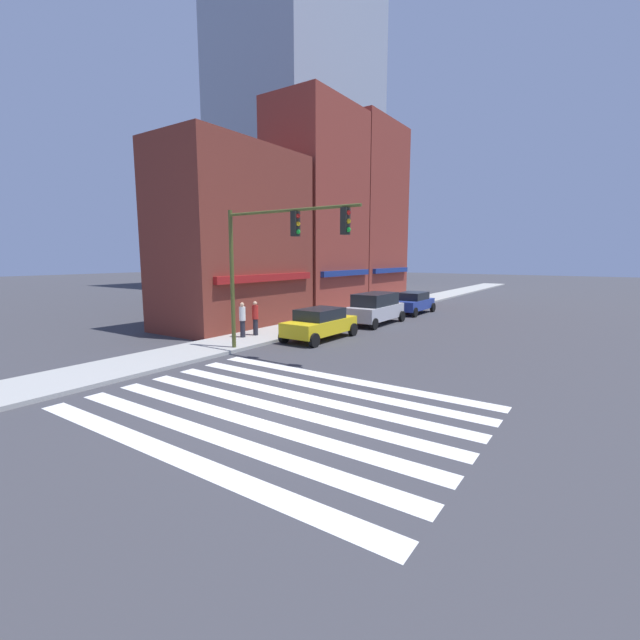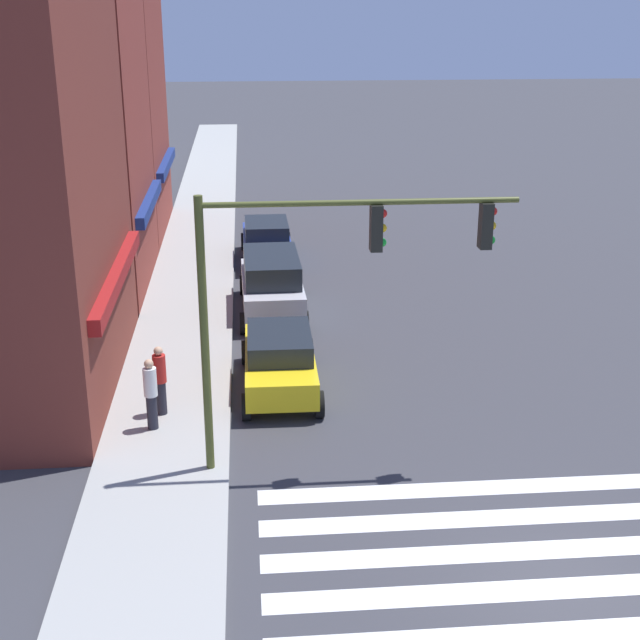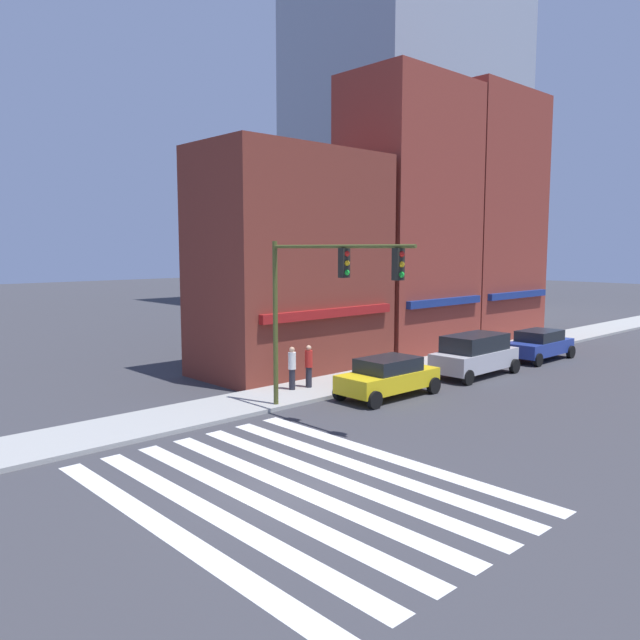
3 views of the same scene
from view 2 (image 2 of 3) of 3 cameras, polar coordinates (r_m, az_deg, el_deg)
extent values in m
plane|color=#38383D|center=(16.99, 15.55, -16.20)|extent=(200.00, 200.00, 0.00)
cube|color=#9E9E99|center=(16.17, -11.61, -17.59)|extent=(120.00, 3.00, 0.15)
cube|color=silver|center=(16.13, 16.99, -18.54)|extent=(0.59, 10.80, 0.01)
cube|color=silver|center=(16.98, 15.55, -16.19)|extent=(0.59, 10.80, 0.01)
cube|color=silver|center=(17.87, 14.28, -14.06)|extent=(0.59, 10.80, 0.01)
cube|color=silver|center=(18.78, 13.15, -12.13)|extent=(0.59, 10.80, 0.01)
cube|color=silver|center=(19.72, 12.15, -10.38)|extent=(0.59, 10.80, 0.01)
cube|color=maroon|center=(23.70, -19.67, 7.69)|extent=(9.26, 5.00, 10.48)
cube|color=maroon|center=(23.72, -12.84, 2.77)|extent=(7.87, 0.30, 0.40)
cube|color=maroon|center=(31.84, -16.34, 15.27)|extent=(7.48, 5.00, 15.24)
cube|color=navy|center=(32.10, -10.86, 7.38)|extent=(6.35, 0.30, 0.40)
cube|color=maroon|center=(39.39, -14.25, 16.61)|extent=(7.66, 5.00, 15.76)
cube|color=navy|center=(39.62, -9.81, 9.81)|extent=(6.51, 0.30, 0.40)
cylinder|color=#474C1E|center=(18.61, -7.39, -1.42)|extent=(0.18, 0.18, 6.17)
cylinder|color=#474C1E|center=(17.89, 2.62, 7.52)|extent=(0.12, 6.43, 0.12)
cube|color=black|center=(18.05, 3.61, 5.91)|extent=(0.32, 0.24, 0.95)
sphere|color=red|center=(18.00, 4.05, 6.82)|extent=(0.18, 0.18, 0.18)
sphere|color=#EAAD14|center=(18.07, 4.02, 5.90)|extent=(0.18, 0.18, 0.18)
sphere|color=green|center=(18.15, 4.00, 4.98)|extent=(0.18, 0.18, 0.18)
cube|color=black|center=(18.51, 10.56, 5.96)|extent=(0.32, 0.24, 0.95)
sphere|color=red|center=(18.48, 11.01, 6.85)|extent=(0.18, 0.18, 0.18)
sphere|color=#EAAD14|center=(18.54, 10.95, 5.95)|extent=(0.18, 0.18, 0.18)
sphere|color=green|center=(18.62, 10.89, 5.05)|extent=(0.18, 0.18, 0.18)
cube|color=yellow|center=(23.54, -2.60, -2.85)|extent=(4.42, 1.84, 0.70)
cube|color=black|center=(23.30, -2.62, -1.44)|extent=(2.43, 1.68, 0.55)
cylinder|color=black|center=(22.04, -4.74, -5.57)|extent=(0.68, 0.22, 0.68)
cylinder|color=black|center=(22.10, -0.04, -5.42)|extent=(0.68, 0.22, 0.68)
cylinder|color=black|center=(25.32, -4.79, -2.07)|extent=(0.68, 0.22, 0.68)
cylinder|color=black|center=(25.37, -0.72, -1.95)|extent=(0.68, 0.22, 0.68)
cube|color=#B7B7BC|center=(29.24, -3.10, 1.93)|extent=(4.73, 1.99, 0.85)
cube|color=black|center=(29.00, -3.13, 3.43)|extent=(3.32, 1.81, 0.75)
cylinder|color=black|center=(27.53, -4.92, -0.22)|extent=(0.68, 0.22, 0.68)
cylinder|color=black|center=(27.59, -0.97, -0.10)|extent=(0.68, 0.22, 0.68)
cylinder|color=black|center=(31.21, -4.95, 2.24)|extent=(0.68, 0.22, 0.68)
cylinder|color=black|center=(31.25, -1.46, 2.34)|extent=(0.68, 0.22, 0.68)
cube|color=navy|center=(35.08, -3.43, 4.89)|extent=(4.42, 1.84, 0.70)
cube|color=black|center=(34.93, -3.45, 5.88)|extent=(2.44, 1.68, 0.55)
cylinder|color=black|center=(33.45, -4.87, 3.47)|extent=(0.68, 0.22, 0.68)
cylinder|color=black|center=(33.49, -1.79, 3.55)|extent=(0.68, 0.22, 0.68)
cylinder|color=black|center=(36.90, -4.90, 5.05)|extent=(0.68, 0.22, 0.68)
cylinder|color=black|center=(36.93, -2.10, 5.12)|extent=(0.68, 0.22, 0.68)
cylinder|color=#23232D|center=(22.23, -10.12, -4.92)|extent=(0.26, 0.26, 0.85)
cylinder|color=red|center=(21.92, -10.25, -3.08)|extent=(0.32, 0.32, 0.70)
sphere|color=tan|center=(21.75, -10.32, -1.97)|extent=(0.22, 0.22, 0.22)
cylinder|color=#23232D|center=(21.54, -10.69, -5.80)|extent=(0.26, 0.26, 0.85)
cylinder|color=silver|center=(21.22, -10.82, -3.92)|extent=(0.32, 0.32, 0.70)
sphere|color=tan|center=(21.04, -10.91, -2.77)|extent=(0.22, 0.22, 0.22)
camera|label=1|loc=(14.64, 62.02, -14.18)|focal=24.00mm
camera|label=3|loc=(17.49, 71.32, -7.07)|focal=35.00mm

